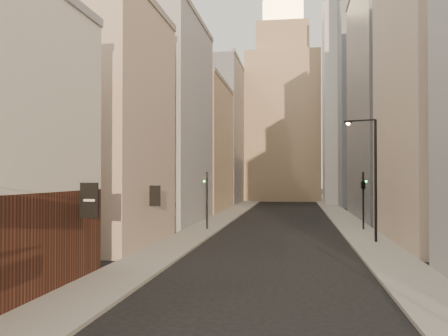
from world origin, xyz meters
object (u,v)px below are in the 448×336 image
clock_tower (283,110)px  streetlamp_mid (372,172)px  traffic_light_right (363,185)px  white_tower (348,92)px  traffic_light_left (207,189)px

clock_tower → streetlamp_mid: 64.58m
clock_tower → traffic_light_right: bearing=-81.6°
streetlamp_mid → traffic_light_right: streetlamp_mid is taller
white_tower → traffic_light_right: 43.44m
clock_tower → traffic_light_right: 57.03m
clock_tower → traffic_light_left: (-5.07, -56.40, -14.09)m
streetlamp_mid → traffic_light_left: bearing=175.6°
clock_tower → streetlamp_mid: size_ratio=5.24×
white_tower → clock_tower: bearing=128.2°
clock_tower → traffic_light_left: clock_tower is taller
white_tower → streetlamp_mid: (-3.39, -48.85, -13.71)m
white_tower → streetlamp_mid: size_ratio=4.84×
traffic_light_right → white_tower: bearing=-101.5°
white_tower → traffic_light_left: 47.78m
clock_tower → traffic_light_right: size_ratio=8.98×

